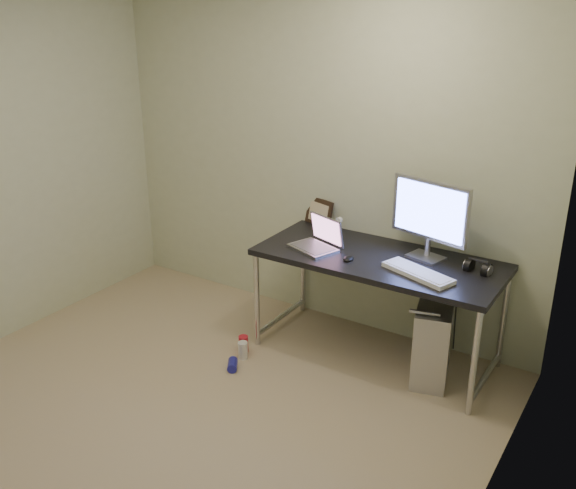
# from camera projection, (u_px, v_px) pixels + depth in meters

# --- Properties ---
(floor) EXTENTS (3.50, 3.50, 0.00)m
(floor) POSITION_uv_depth(u_px,v_px,m) (167.00, 426.00, 3.80)
(floor) COLOR tan
(floor) RESTS_ON ground
(wall_back) EXTENTS (3.50, 0.02, 2.50)m
(wall_back) POSITION_uv_depth(u_px,v_px,m) (318.00, 159.00, 4.72)
(wall_back) COLOR beige
(wall_back) RESTS_ON ground
(wall_right) EXTENTS (0.02, 3.50, 2.50)m
(wall_right) POSITION_uv_depth(u_px,v_px,m) (485.00, 311.00, 2.47)
(wall_right) COLOR beige
(wall_right) RESTS_ON ground
(desk) EXTENTS (1.64, 0.72, 0.75)m
(desk) POSITION_uv_depth(u_px,v_px,m) (379.00, 267.00, 4.30)
(desk) COLOR black
(desk) RESTS_ON ground
(tower_computer) EXTENTS (0.35, 0.55, 0.57)m
(tower_computer) POSITION_uv_depth(u_px,v_px,m) (433.00, 339.00, 4.22)
(tower_computer) COLOR silver
(tower_computer) RESTS_ON ground
(cable_a) EXTENTS (0.01, 0.16, 0.69)m
(cable_a) POSITION_uv_depth(u_px,v_px,m) (445.00, 300.00, 4.46)
(cable_a) COLOR black
(cable_a) RESTS_ON ground
(cable_b) EXTENTS (0.02, 0.11, 0.71)m
(cable_b) POSITION_uv_depth(u_px,v_px,m) (456.00, 307.00, 4.41)
(cable_b) COLOR black
(cable_b) RESTS_ON ground
(can_red) EXTENTS (0.09, 0.09, 0.12)m
(can_red) POSITION_uv_depth(u_px,v_px,m) (243.00, 344.00, 4.56)
(can_red) COLOR red
(can_red) RESTS_ON ground
(can_white) EXTENTS (0.08, 0.08, 0.12)m
(can_white) POSITION_uv_depth(u_px,v_px,m) (243.00, 350.00, 4.48)
(can_white) COLOR silver
(can_white) RESTS_ON ground
(can_blue) EXTENTS (0.12, 0.14, 0.07)m
(can_blue) POSITION_uv_depth(u_px,v_px,m) (233.00, 365.00, 4.36)
(can_blue) COLOR #21219F
(can_blue) RESTS_ON ground
(laptop) EXTENTS (0.38, 0.35, 0.22)m
(laptop) POSITION_uv_depth(u_px,v_px,m) (318.00, 241.00, 4.41)
(laptop) COLOR #ACABB3
(laptop) RESTS_ON desk
(monitor) EXTENTS (0.56, 0.21, 0.53)m
(monitor) POSITION_uv_depth(u_px,v_px,m) (430.00, 214.00, 4.15)
(monitor) COLOR #ACABB3
(monitor) RESTS_ON desk
(keyboard) EXTENTS (0.50, 0.31, 0.03)m
(keyboard) POSITION_uv_depth(u_px,v_px,m) (418.00, 273.00, 4.00)
(keyboard) COLOR white
(keyboard) RESTS_ON desk
(mouse_right) EXTENTS (0.07, 0.11, 0.04)m
(mouse_right) POSITION_uv_depth(u_px,v_px,m) (448.00, 281.00, 3.88)
(mouse_right) COLOR black
(mouse_right) RESTS_ON desk
(mouse_left) EXTENTS (0.07, 0.10, 0.03)m
(mouse_left) POSITION_uv_depth(u_px,v_px,m) (348.00, 258.00, 4.22)
(mouse_left) COLOR black
(mouse_left) RESTS_ON desk
(headphones) EXTENTS (0.17, 0.10, 0.11)m
(headphones) POSITION_uv_depth(u_px,v_px,m) (478.00, 268.00, 4.03)
(headphones) COLOR black
(headphones) RESTS_ON desk
(picture_frame) EXTENTS (0.26, 0.14, 0.21)m
(picture_frame) POSITION_uv_depth(u_px,v_px,m) (319.00, 212.00, 4.83)
(picture_frame) COLOR black
(picture_frame) RESTS_ON desk
(webcam) EXTENTS (0.05, 0.04, 0.13)m
(webcam) POSITION_uv_depth(u_px,v_px,m) (339.00, 222.00, 4.64)
(webcam) COLOR silver
(webcam) RESTS_ON desk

